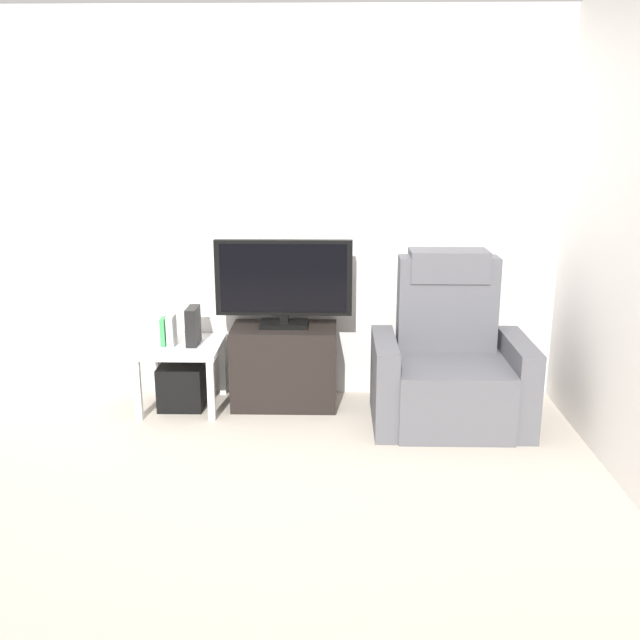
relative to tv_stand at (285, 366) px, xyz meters
The scene contains 11 objects.
ground_plane 0.91m from the tv_stand, 89.38° to the right, with size 6.40×6.40×0.00m, color #B2A899.
wall_back 1.06m from the tv_stand, 87.97° to the left, with size 6.40×0.06×2.60m, color silver.
wall_side 2.32m from the tv_stand, 24.63° to the right, with size 0.06×4.48×2.60m, color silver.
tv_stand is the anchor object (origin of this frame).
television 0.58m from the tv_stand, 90.00° to the left, with size 0.91×0.20×0.59m.
recliner_armchair 1.11m from the tv_stand, 12.56° to the right, with size 0.98×0.78×1.08m.
side_table 0.70m from the tv_stand, behind, with size 0.54×0.54×0.44m.
subwoofer_box 0.71m from the tv_stand, behind, with size 0.30×0.30×0.30m, color black.
book_leftmost 0.84m from the tv_stand, behind, with size 0.03×0.11×0.19m, color #388C4C.
book_middle 0.79m from the tv_stand, behind, with size 0.04×0.13×0.20m, color white.
game_console 0.67m from the tv_stand, behind, with size 0.07×0.20×0.25m, color black.
Camera 1 is at (0.33, -3.66, 1.83)m, focal length 39.43 mm.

